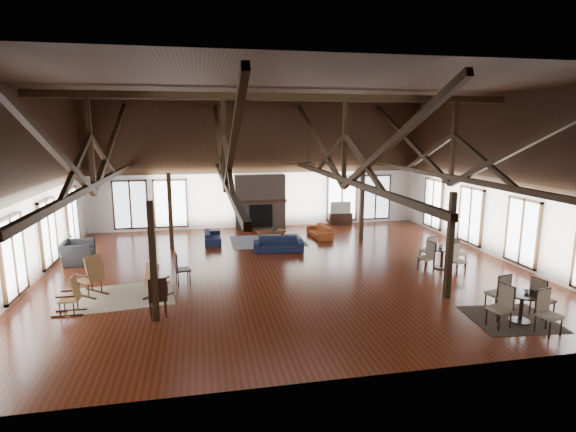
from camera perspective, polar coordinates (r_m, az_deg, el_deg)
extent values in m
plane|color=#572312|center=(15.56, -0.25, -6.75)|extent=(16.00, 16.00, 0.00)
cube|color=black|center=(14.87, -0.27, 15.85)|extent=(16.00, 14.00, 0.02)
cube|color=white|center=(21.80, -3.75, 6.39)|extent=(16.00, 0.02, 6.00)
cube|color=white|center=(8.24, 8.95, -1.36)|extent=(16.00, 0.02, 6.00)
cube|color=white|center=(15.56, -30.65, 3.03)|extent=(0.02, 14.00, 6.00)
cube|color=white|center=(18.20, 25.40, 4.44)|extent=(0.02, 14.00, 6.00)
cube|color=black|center=(14.85, -0.27, 14.89)|extent=(15.60, 0.18, 0.22)
cube|color=black|center=(15.00, -23.45, 3.61)|extent=(0.16, 13.70, 0.18)
cube|color=black|center=(14.91, -23.85, 8.76)|extent=(0.14, 0.14, 2.70)
cube|color=black|center=(18.34, -21.46, 8.79)|extent=(0.15, 7.07, 3.12)
cube|color=black|center=(11.52, -27.54, 7.44)|extent=(0.15, 7.07, 3.12)
cube|color=black|center=(14.67, -7.98, 4.27)|extent=(0.16, 13.70, 0.18)
cube|color=black|center=(14.58, -8.12, 9.54)|extent=(0.14, 0.14, 2.70)
cube|color=black|center=(18.08, -8.73, 9.39)|extent=(0.15, 7.07, 3.12)
cube|color=black|center=(11.09, -7.10, 8.50)|extent=(0.15, 7.07, 3.12)
cube|color=black|center=(15.41, 7.08, 4.61)|extent=(0.16, 13.70, 0.18)
cube|color=black|center=(15.32, 7.20, 9.63)|extent=(0.14, 0.14, 2.70)
cube|color=black|center=(18.68, 3.79, 9.54)|extent=(0.15, 7.07, 3.12)
cube|color=black|center=(12.05, 12.44, 8.52)|extent=(0.15, 7.07, 3.12)
cube|color=black|center=(17.08, 19.98, 4.65)|extent=(0.16, 13.70, 0.18)
cube|color=black|center=(17.00, 20.28, 9.17)|extent=(0.14, 0.14, 2.70)
cube|color=black|center=(20.08, 15.04, 9.29)|extent=(0.15, 7.07, 3.12)
cube|color=black|center=(14.13, 27.64, 7.86)|extent=(0.15, 7.07, 3.12)
cube|color=black|center=(11.58, -16.75, -5.62)|extent=(0.16, 0.16, 3.05)
cube|color=black|center=(13.36, 19.86, -3.60)|extent=(0.16, 0.16, 3.05)
cube|color=black|center=(18.38, -14.72, 0.55)|extent=(0.16, 0.16, 3.05)
cube|color=black|center=(19.55, 9.37, 1.38)|extent=(0.16, 0.16, 3.05)
cube|color=#725F57|center=(21.69, -3.59, 1.84)|extent=(2.40, 0.62, 2.60)
cube|color=black|center=(21.49, -3.45, 0.00)|extent=(1.10, 0.06, 1.10)
cube|color=#311D0E|center=(21.41, -3.49, 1.86)|extent=(2.50, 0.20, 0.12)
cylinder|color=black|center=(13.96, 2.55, 8.14)|extent=(0.04, 0.04, 0.70)
cylinder|color=black|center=(13.98, 2.54, 6.71)|extent=(0.20, 0.20, 0.10)
cube|color=black|center=(14.10, 4.33, 6.72)|extent=(0.70, 0.12, 0.02)
cube|color=black|center=(14.42, 2.11, 6.84)|extent=(0.12, 0.70, 0.02)
cube|color=black|center=(13.89, 0.72, 6.69)|extent=(0.70, 0.12, 0.02)
cube|color=black|center=(13.55, 2.99, 6.57)|extent=(0.12, 0.70, 0.02)
imported|color=#172141|center=(17.68, -1.22, -3.60)|extent=(2.04, 1.01, 0.57)
imported|color=#141A38|center=(19.26, -9.54, -2.65)|extent=(1.72, 0.69, 0.50)
imported|color=brown|center=(20.08, 4.03, -1.94)|extent=(1.79, 0.81, 0.51)
cube|color=brown|center=(19.30, -2.20, -1.94)|extent=(1.27, 0.81, 0.06)
cube|color=brown|center=(19.10, -3.58, -2.79)|extent=(0.06, 0.06, 0.39)
cube|color=brown|center=(19.48, -3.73, -2.53)|extent=(0.06, 0.06, 0.39)
cube|color=brown|center=(19.25, -0.65, -2.66)|extent=(0.06, 0.06, 0.39)
cube|color=brown|center=(19.62, -0.86, -2.40)|extent=(0.06, 0.06, 0.39)
imported|color=#B2B2B2|center=(19.25, -1.79, -1.57)|extent=(0.26, 0.26, 0.21)
imported|color=#272729|center=(17.80, -25.15, -4.22)|extent=(1.27, 1.13, 0.78)
cube|color=black|center=(18.32, -26.03, -4.20)|extent=(0.44, 0.44, 0.58)
cylinder|color=black|center=(18.22, -26.15, -2.79)|extent=(0.08, 0.08, 0.35)
cone|color=beige|center=(18.17, -26.21, -2.07)|extent=(0.31, 0.31, 0.25)
cube|color=brown|center=(14.31, -23.88, -7.38)|extent=(0.73, 0.73, 0.06)
cube|color=brown|center=(14.02, -23.38, -6.16)|extent=(0.49, 0.54, 0.76)
cube|color=black|center=(14.32, -24.44, -9.26)|extent=(0.76, 0.63, 0.06)
cube|color=black|center=(14.57, -23.07, -8.80)|extent=(0.76, 0.63, 0.06)
cube|color=brown|center=(13.50, -16.22, -8.22)|extent=(0.63, 0.63, 0.05)
cube|color=brown|center=(13.26, -16.92, -7.18)|extent=(0.47, 0.42, 0.66)
cube|color=black|center=(13.75, -16.72, -9.55)|extent=(0.54, 0.66, 0.05)
cube|color=black|center=(13.50, -15.54, -9.88)|extent=(0.54, 0.66, 0.05)
cube|color=brown|center=(13.15, -26.13, -9.53)|extent=(0.43, 0.45, 0.05)
cube|color=brown|center=(13.00, -25.38, -8.28)|extent=(0.18, 0.44, 0.64)
cube|color=black|center=(13.11, -26.22, -11.29)|extent=(0.78, 0.06, 0.05)
cube|color=black|center=(13.44, -25.78, -10.71)|extent=(0.78, 0.06, 0.05)
cube|color=black|center=(14.33, -13.22, -6.65)|extent=(0.53, 0.53, 0.05)
cube|color=black|center=(14.21, -14.07, -5.63)|extent=(0.14, 0.44, 0.58)
cylinder|color=black|center=(14.40, -13.18, -7.54)|extent=(0.04, 0.04, 0.47)
cube|color=black|center=(12.12, -16.24, -10.00)|extent=(0.53, 0.53, 0.05)
cube|color=black|center=(11.83, -16.22, -9.01)|extent=(0.46, 0.12, 0.60)
cylinder|color=black|center=(12.21, -16.18, -11.07)|extent=(0.04, 0.04, 0.49)
cylinder|color=black|center=(12.68, 27.64, -8.76)|extent=(0.86, 0.86, 0.04)
cylinder|color=black|center=(12.80, 27.50, -10.26)|extent=(0.10, 0.10, 0.71)
cylinder|color=black|center=(12.92, 27.36, -11.73)|extent=(0.52, 0.52, 0.04)
cylinder|color=black|center=(16.36, 19.03, -3.94)|extent=(0.82, 0.82, 0.04)
cylinder|color=black|center=(16.45, 18.96, -5.08)|extent=(0.10, 0.10, 0.68)
cylinder|color=black|center=(16.54, 18.89, -6.20)|extent=(0.49, 0.49, 0.04)
imported|color=#B2B2B2|center=(12.70, 28.05, -8.46)|extent=(0.14, 0.14, 0.09)
imported|color=#B2B2B2|center=(16.41, 18.82, -3.62)|extent=(0.15, 0.15, 0.10)
cube|color=black|center=(22.82, 6.65, -0.33)|extent=(1.15, 0.43, 0.58)
imported|color=#B2B2B2|center=(22.71, 6.64, 1.11)|extent=(1.03, 0.22, 0.59)
cube|color=tan|center=(13.96, -20.16, -9.54)|extent=(3.00, 2.49, 0.01)
cube|color=#192546|center=(19.34, -2.60, -3.19)|extent=(3.11, 2.34, 0.01)
cube|color=black|center=(12.97, 26.46, -11.63)|extent=(2.19, 2.02, 0.01)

